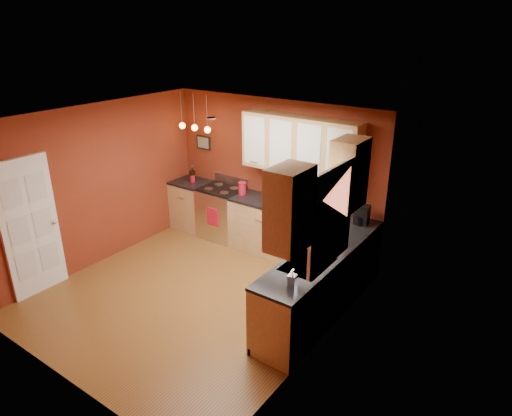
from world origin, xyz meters
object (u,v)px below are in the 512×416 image
Objects in this scene: sink at (308,266)px; coffee_maker at (362,216)px; red_canister at (242,188)px; gas_range at (222,212)px; soap_pump at (292,278)px.

coffee_maker is (0.05, 1.52, 0.16)m from sink.
gas_range is at bearing -179.65° from red_canister.
soap_pump is at bearing -92.47° from coffee_maker.
soap_pump is (2.25, -2.05, -0.01)m from red_canister.
sink is at bearing -95.78° from coffee_maker.
gas_range is 5.06× the size of red_canister.
gas_range is 3.72× the size of coffee_maker.
coffee_maker reaches higher than gas_range.
coffee_maker is (2.21, 0.02, 0.03)m from red_canister.
gas_range is 5.30× the size of soap_pump.
soap_pump reaches higher than gas_range.
coffee_maker is at bearing 91.32° from soap_pump.
gas_range is 3.05m from sink.
soap_pump is at bearing -36.99° from gas_range.
coffee_maker is 2.07m from soap_pump.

